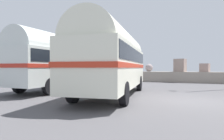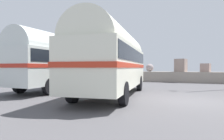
% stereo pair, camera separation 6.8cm
% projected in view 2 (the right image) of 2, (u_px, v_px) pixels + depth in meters
% --- Properties ---
extents(ground, '(32.00, 26.00, 0.02)m').
position_uv_depth(ground, '(191.00, 101.00, 8.69)').
color(ground, '#504E51').
extents(breakwater, '(31.36, 1.98, 2.47)m').
position_uv_depth(breakwater, '(193.00, 76.00, 19.51)').
color(breakwater, gray).
rests_on(breakwater, ground).
extents(vintage_coach, '(3.45, 8.81, 3.70)m').
position_uv_depth(vintage_coach, '(113.00, 58.00, 10.37)').
color(vintage_coach, black).
rests_on(vintage_coach, ground).
extents(second_coach, '(2.59, 8.63, 3.70)m').
position_uv_depth(second_coach, '(63.00, 60.00, 13.32)').
color(second_coach, black).
rests_on(second_coach, ground).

